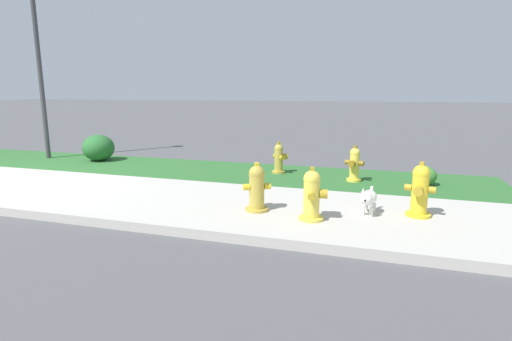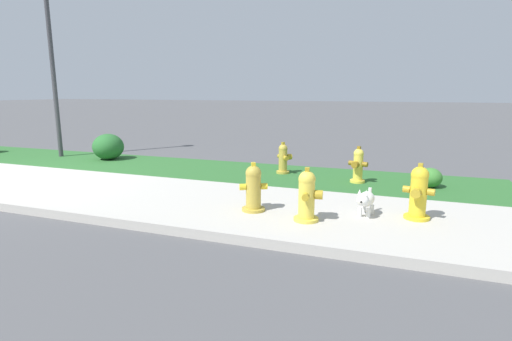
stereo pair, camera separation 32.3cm
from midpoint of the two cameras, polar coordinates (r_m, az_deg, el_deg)
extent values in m
cube|color=#2D662D|center=(10.43, -24.25, 1.10)|extent=(18.00, 2.13, 0.01)
cylinder|color=gold|center=(5.67, -1.52, -5.60)|extent=(0.33, 0.33, 0.05)
cylinder|color=gold|center=(5.59, -1.54, -2.92)|extent=(0.21, 0.21, 0.50)
sphere|color=gold|center=(5.54, -1.55, -0.43)|extent=(0.22, 0.22, 0.22)
cube|color=yellow|center=(5.51, -1.56, 0.87)|extent=(0.08, 0.08, 0.06)
cylinder|color=yellow|center=(5.56, -3.07, -2.40)|extent=(0.12, 0.12, 0.09)
cylinder|color=yellow|center=(5.61, -0.02, -2.26)|extent=(0.12, 0.12, 0.09)
cylinder|color=yellow|center=(5.73, -1.81, -1.97)|extent=(0.15, 0.15, 0.12)
cylinder|color=gold|center=(8.25, 2.11, -0.20)|extent=(0.27, 0.27, 0.05)
cylinder|color=gold|center=(8.21, 2.13, 1.55)|extent=(0.17, 0.17, 0.46)
sphere|color=gold|center=(8.17, 2.14, 3.15)|extent=(0.18, 0.18, 0.18)
cube|color=#B29323|center=(8.16, 2.15, 3.90)|extent=(0.08, 0.08, 0.06)
cylinder|color=#B29323|center=(8.31, 1.70, 2.07)|extent=(0.13, 0.13, 0.09)
cylinder|color=#B29323|center=(8.08, 2.58, 1.80)|extent=(0.13, 0.13, 0.09)
cylinder|color=#B29323|center=(8.26, 2.96, 2.00)|extent=(0.16, 0.16, 0.12)
cylinder|color=yellow|center=(7.68, 12.61, -1.34)|extent=(0.27, 0.27, 0.05)
cylinder|color=yellow|center=(7.63, 12.70, 0.65)|extent=(0.17, 0.17, 0.49)
sphere|color=yellow|center=(7.59, 12.78, 2.47)|extent=(0.18, 0.18, 0.18)
cube|color=olive|center=(7.57, 12.82, 3.28)|extent=(0.07, 0.07, 0.06)
cylinder|color=olive|center=(7.57, 13.65, 0.98)|extent=(0.11, 0.11, 0.09)
cylinder|color=olive|center=(7.67, 11.80, 1.18)|extent=(0.11, 0.11, 0.09)
cylinder|color=olive|center=(7.49, 12.33, 0.93)|extent=(0.14, 0.13, 0.12)
cylinder|color=yellow|center=(5.31, 6.12, -6.84)|extent=(0.33, 0.33, 0.05)
cylinder|color=yellow|center=(5.23, 6.18, -3.93)|extent=(0.21, 0.21, 0.51)
sphere|color=yellow|center=(5.17, 6.24, -1.20)|extent=(0.22, 0.22, 0.22)
cube|color=#B29323|center=(5.14, 6.27, 0.19)|extent=(0.06, 0.06, 0.06)
cylinder|color=#B29323|center=(5.36, 6.30, -2.88)|extent=(0.10, 0.10, 0.09)
cylinder|color=#B29323|center=(5.07, 6.09, -3.70)|extent=(0.10, 0.10, 0.09)
cylinder|color=#B29323|center=(5.20, 7.90, -3.34)|extent=(0.12, 0.13, 0.12)
cylinder|color=yellow|center=(5.79, 20.66, -5.97)|extent=(0.33, 0.33, 0.05)
cylinder|color=yellow|center=(5.71, 20.87, -3.09)|extent=(0.21, 0.21, 0.55)
sphere|color=yellow|center=(5.65, 21.06, -0.39)|extent=(0.22, 0.22, 0.22)
cube|color=#B29323|center=(5.63, 21.15, 0.90)|extent=(0.07, 0.07, 0.06)
cylinder|color=#B29323|center=(5.68, 22.42, -2.60)|extent=(0.11, 0.11, 0.09)
cylinder|color=#B29323|center=(5.72, 19.41, -2.29)|extent=(0.11, 0.11, 0.09)
cylinder|color=#B29323|center=(5.55, 20.66, -2.79)|extent=(0.14, 0.12, 0.12)
ellipsoid|color=white|center=(5.64, 14.29, -3.77)|extent=(0.25, 0.35, 0.20)
sphere|color=white|center=(5.44, 13.86, -3.92)|extent=(0.16, 0.16, 0.16)
sphere|color=black|center=(5.37, 13.67, -4.20)|extent=(0.03, 0.03, 0.03)
cone|color=white|center=(5.40, 14.35, -2.91)|extent=(0.06, 0.06, 0.07)
cone|color=white|center=(5.42, 13.43, -2.82)|extent=(0.06, 0.06, 0.07)
cylinder|color=white|center=(5.58, 14.55, -5.76)|extent=(0.06, 0.06, 0.14)
cylinder|color=white|center=(5.61, 13.43, -5.64)|extent=(0.06, 0.06, 0.14)
cylinder|color=white|center=(5.78, 14.96, -5.21)|extent=(0.06, 0.06, 0.14)
cylinder|color=white|center=(5.80, 13.88, -5.09)|extent=(0.06, 0.06, 0.14)
cylinder|color=white|center=(5.80, 14.69, -2.76)|extent=(0.05, 0.05, 0.11)
cylinder|color=#3D3D42|center=(11.35, -29.31, 13.09)|extent=(0.11, 0.11, 4.60)
ellipsoid|color=#3D7F33|center=(7.72, 21.87, -0.71)|extent=(0.41, 0.41, 0.35)
ellipsoid|color=#28662D|center=(10.45, -22.41, 3.01)|extent=(0.75, 0.75, 0.64)
camera|label=1|loc=(0.16, -91.43, -0.29)|focal=28.00mm
camera|label=2|loc=(0.16, 88.57, 0.29)|focal=28.00mm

